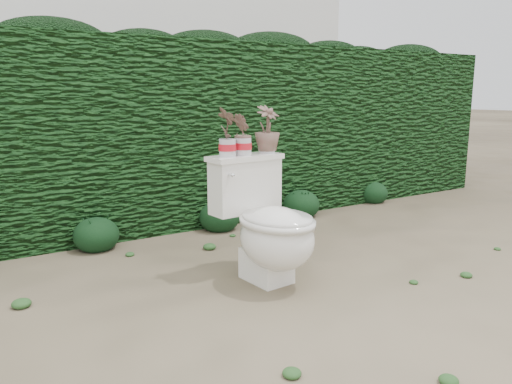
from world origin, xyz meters
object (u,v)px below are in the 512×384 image
potted_plant_left (227,133)px  potted_plant_right (267,130)px  potted_plant_center (243,136)px  toilet (269,227)px

potted_plant_left → potted_plant_right: size_ratio=0.98×
potted_plant_center → potted_plant_right: 0.20m
toilet → potted_plant_center: (-0.04, 0.24, 0.55)m
toilet → potted_plant_left: size_ratio=2.68×
potted_plant_right → toilet: bearing=-133.9°
toilet → potted_plant_center: 0.60m
toilet → potted_plant_center: potted_plant_center is taller
potted_plant_left → potted_plant_right: potted_plant_right is taller
potted_plant_center → potted_plant_left: bearing=-61.9°
potted_plant_center → toilet: bearing=32.1°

